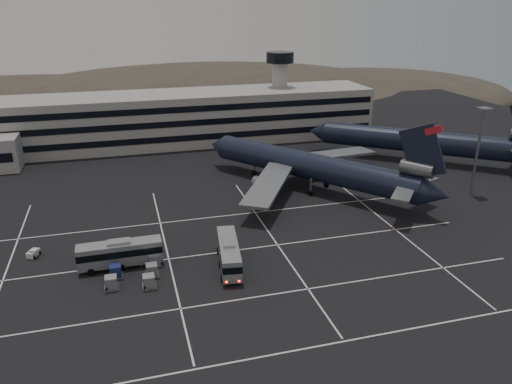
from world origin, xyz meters
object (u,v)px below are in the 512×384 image
at_px(bus_far, 120,253).
at_px(tug_a, 33,253).
at_px(trijet_main, 313,167).
at_px(bus_near, 229,252).
at_px(uld_cluster, 132,268).

bearing_deg(bus_far, tug_a, 61.82).
height_order(trijet_main, bus_far, trijet_main).
xyz_separation_m(bus_far, tug_a, (-13.39, 7.01, -1.80)).
bearing_deg(tug_a, bus_near, 3.57).
bearing_deg(bus_near, bus_far, 172.68).
xyz_separation_m(bus_near, uld_cluster, (-14.34, 1.75, -1.44)).
bearing_deg(bus_far, trijet_main, -61.01).
height_order(trijet_main, bus_near, trijet_main).
relative_size(trijet_main, tug_a, 19.40).
bearing_deg(bus_near, tug_a, 166.68).
distance_m(bus_far, tug_a, 15.22).
bearing_deg(tug_a, bus_far, -2.98).
xyz_separation_m(tug_a, uld_cluster, (14.96, -9.56, 0.32)).
distance_m(bus_near, uld_cluster, 14.52).
bearing_deg(uld_cluster, trijet_main, 33.23).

